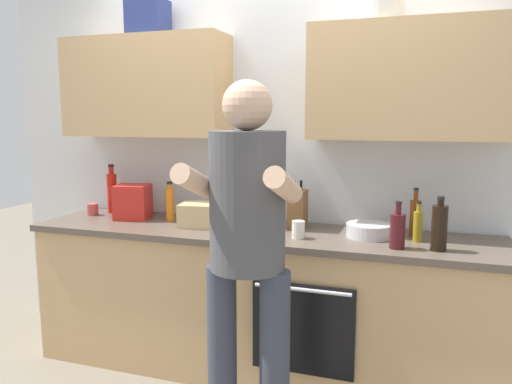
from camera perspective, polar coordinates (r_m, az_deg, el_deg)
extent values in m
plane|color=#756B5B|center=(3.34, 0.18, -19.65)|extent=(12.00, 12.00, 0.00)
cube|color=silver|center=(3.30, 2.17, 2.85)|extent=(4.00, 0.06, 2.50)
cube|color=tan|center=(3.46, -12.48, 11.63)|extent=(1.12, 0.32, 0.65)
cube|color=tan|center=(2.97, 17.22, 12.00)|extent=(1.12, 0.32, 0.65)
cylinder|color=silver|center=(3.03, 14.03, 19.21)|extent=(0.27, 0.27, 0.10)
cube|color=navy|center=(3.49, -12.23, 18.86)|extent=(0.24, 0.20, 0.23)
cube|color=tan|center=(3.16, 0.18, -12.75)|extent=(2.80, 0.60, 0.86)
cube|color=brown|center=(3.02, 0.19, -4.78)|extent=(2.84, 0.64, 0.04)
cube|color=black|center=(2.78, 5.35, -15.38)|extent=(0.56, 0.02, 0.50)
cylinder|color=silver|center=(2.68, 5.30, -11.06)|extent=(0.52, 0.02, 0.02)
cylinder|color=#383D4C|center=(2.50, -3.89, -18.30)|extent=(0.14, 0.14, 0.90)
cylinder|color=#383D4C|center=(2.42, 2.14, -19.21)|extent=(0.14, 0.14, 0.90)
cylinder|color=#4C4C51|center=(2.21, -0.98, -1.04)|extent=(0.34, 0.34, 0.62)
sphere|color=#D8AD8C|center=(2.18, -1.01, 9.89)|extent=(0.22, 0.22, 0.22)
cylinder|color=#D8AD8C|center=(2.17, -7.05, 1.18)|extent=(0.09, 0.31, 0.19)
cylinder|color=#D8AD8C|center=(2.03, 3.20, 0.73)|extent=(0.09, 0.31, 0.19)
cylinder|color=#471419|center=(2.69, 15.87, -4.35)|extent=(0.08, 0.08, 0.18)
cylinder|color=#471419|center=(2.67, 15.97, -1.89)|extent=(0.03, 0.03, 0.05)
cylinder|color=black|center=(2.67, 16.00, -1.16)|extent=(0.03, 0.03, 0.01)
cylinder|color=black|center=(2.71, 20.22, -3.91)|extent=(0.08, 0.08, 0.23)
cylinder|color=black|center=(2.69, 20.36, -1.14)|extent=(0.03, 0.03, 0.03)
cylinder|color=black|center=(2.68, 20.39, -0.63)|extent=(0.04, 0.04, 0.02)
cylinder|color=#198C33|center=(3.10, -1.38, -2.55)|extent=(0.05, 0.05, 0.16)
cylinder|color=#198C33|center=(3.08, -1.39, -0.78)|extent=(0.03, 0.03, 0.03)
cylinder|color=black|center=(3.08, -1.39, -0.37)|extent=(0.03, 0.03, 0.01)
cylinder|color=olive|center=(2.87, 18.02, -3.79)|extent=(0.05, 0.05, 0.17)
cylinder|color=olive|center=(2.85, 18.11, -1.71)|extent=(0.02, 0.02, 0.04)
cylinder|color=black|center=(2.85, 18.14, -1.15)|extent=(0.03, 0.03, 0.01)
cylinder|color=red|center=(3.70, -16.12, -0.15)|extent=(0.07, 0.07, 0.28)
cylinder|color=red|center=(3.68, -16.23, 2.38)|extent=(0.04, 0.04, 0.05)
cylinder|color=black|center=(3.68, -16.25, 2.91)|extent=(0.04, 0.04, 0.02)
cylinder|color=orange|center=(3.34, -9.82, -1.42)|extent=(0.06, 0.06, 0.21)
cylinder|color=orange|center=(3.32, -9.87, 0.64)|extent=(0.03, 0.03, 0.03)
cylinder|color=black|center=(3.32, -9.88, 1.03)|extent=(0.04, 0.04, 0.02)
cylinder|color=brown|center=(2.99, 17.70, -2.89)|extent=(0.06, 0.06, 0.21)
cylinder|color=brown|center=(2.97, 17.81, -0.36)|extent=(0.03, 0.03, 0.06)
cylinder|color=black|center=(2.97, 17.84, 0.33)|extent=(0.03, 0.03, 0.01)
cylinder|color=white|center=(2.82, 4.86, -4.31)|extent=(0.07, 0.07, 0.10)
cylinder|color=#BF4C47|center=(3.67, -18.17, -1.89)|extent=(0.08, 0.08, 0.08)
cylinder|color=silver|center=(2.92, 12.82, -4.30)|extent=(0.26, 0.26, 0.08)
cube|color=brown|center=(3.08, 4.78, -1.96)|extent=(0.10, 0.14, 0.23)
cylinder|color=black|center=(3.04, 4.45, 0.71)|extent=(0.02, 0.02, 0.06)
cylinder|color=black|center=(3.08, 5.17, 0.78)|extent=(0.02, 0.02, 0.06)
cube|color=red|center=(3.45, -13.90, -1.09)|extent=(0.26, 0.25, 0.23)
cube|color=tan|center=(3.15, -6.44, -2.58)|extent=(0.26, 0.25, 0.15)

